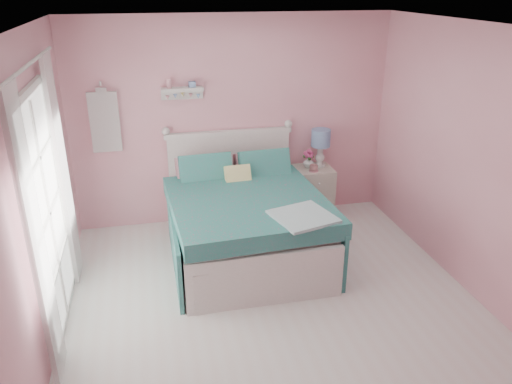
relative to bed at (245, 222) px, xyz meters
name	(u,v)px	position (x,y,z in m)	size (l,w,h in m)	color
floor	(278,314)	(0.07, -1.21, -0.41)	(4.50, 4.50, 0.00)	silver
room_shell	(281,157)	(0.07, -1.21, 1.18)	(4.50, 4.50, 4.50)	pink
bed	(245,222)	(0.00, 0.00, 0.00)	(1.73, 2.12, 1.20)	silver
nightstand	(313,192)	(1.08, 0.79, -0.06)	(0.47, 0.47, 0.69)	beige
table_lamp	(321,141)	(1.18, 0.86, 0.62)	(0.25, 0.25, 0.49)	white
vase	(308,162)	(1.02, 0.83, 0.35)	(0.14, 0.14, 0.15)	white
teacup	(314,168)	(1.04, 0.68, 0.32)	(0.11, 0.11, 0.09)	tan
roses	(309,154)	(1.02, 0.83, 0.46)	(0.14, 0.11, 0.12)	#C8447D
wall_shelf	(182,90)	(-0.55, 0.98, 1.33)	(0.50, 0.15, 0.25)	silver
hanging_dress	(105,122)	(-1.48, 0.97, 0.99)	(0.34, 0.03, 0.72)	white
french_door	(48,215)	(-1.90, -0.81, 0.67)	(0.04, 1.32, 2.16)	silver
curtain_near	(37,244)	(-1.84, -1.55, 0.77)	(0.04, 0.40, 2.32)	white
curtain_far	(63,173)	(-1.84, -0.06, 0.77)	(0.04, 0.40, 2.32)	white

